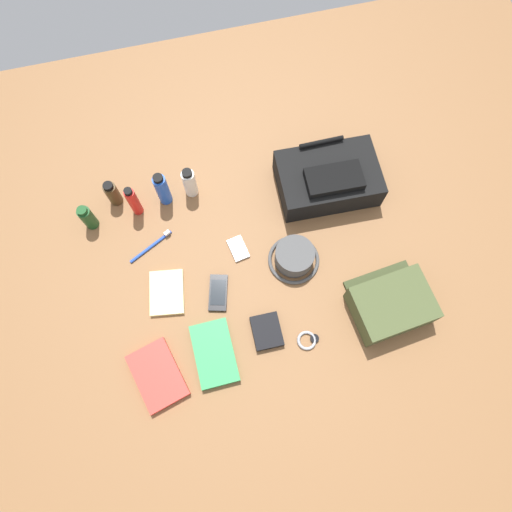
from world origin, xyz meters
name	(u,v)px	position (x,y,z in m)	size (l,w,h in m)	color
ground_plane	(256,261)	(0.00, 0.00, -0.01)	(2.64, 2.02, 0.02)	brown
backpack	(328,179)	(0.31, 0.21, 0.06)	(0.35, 0.24, 0.14)	black
toiletry_pouch	(391,304)	(0.38, -0.26, 0.05)	(0.26, 0.25, 0.10)	#47512D
bucket_hat	(294,257)	(0.12, -0.03, 0.03)	(0.17, 0.17, 0.07)	#4D4D4D
shampoo_bottle	(88,217)	(-0.52, 0.26, 0.06)	(0.04, 0.04, 0.12)	#19471E
cologne_bottle	(113,193)	(-0.43, 0.33, 0.05)	(0.04, 0.04, 0.11)	#473319
sunscreen_spray	(133,201)	(-0.36, 0.28, 0.07)	(0.04, 0.04, 0.15)	red
deodorant_spray	(162,189)	(-0.26, 0.30, 0.08)	(0.04, 0.04, 0.16)	blue
toothpaste_tube	(190,183)	(-0.16, 0.31, 0.07)	(0.04, 0.04, 0.14)	white
paperback_novel	(158,375)	(-0.39, -0.30, 0.01)	(0.18, 0.22, 0.02)	red
travel_guidebook	(214,353)	(-0.20, -0.28, 0.01)	(0.12, 0.20, 0.03)	#2D934C
cell_phone	(218,293)	(-0.15, -0.08, 0.01)	(0.09, 0.13, 0.01)	black
media_player	(238,249)	(-0.05, 0.05, 0.01)	(0.07, 0.09, 0.01)	#B7B7BC
wristwatch	(308,340)	(0.10, -0.30, 0.01)	(0.07, 0.06, 0.01)	#99999E
toothbrush	(153,245)	(-0.33, 0.13, 0.01)	(0.16, 0.09, 0.02)	blue
wallet	(267,331)	(-0.02, -0.25, 0.01)	(0.09, 0.11, 0.02)	black
notepad	(167,293)	(-0.31, -0.04, 0.01)	(0.11, 0.15, 0.02)	beige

